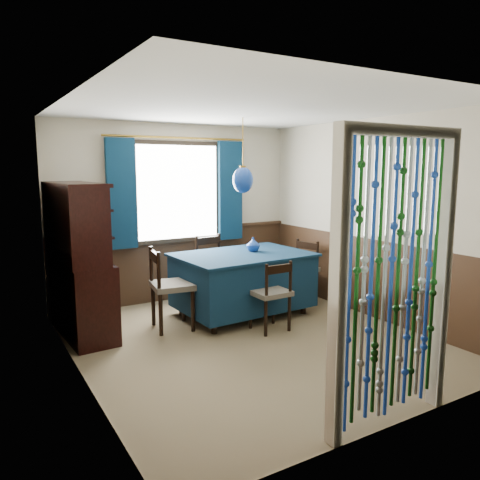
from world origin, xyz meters
TOP-DOWN VIEW (x-y plane):
  - floor at (0.00, 0.00)m, footprint 4.00×4.00m
  - ceiling at (0.00, 0.00)m, footprint 4.00×4.00m
  - wall_back at (0.00, 2.00)m, footprint 3.60×0.00m
  - wall_front at (0.00, -2.00)m, footprint 3.60×0.00m
  - wall_left at (-1.80, 0.00)m, footprint 0.00×4.00m
  - wall_right at (1.80, 0.00)m, footprint 0.00×4.00m
  - wainscot_back at (0.00, 1.99)m, footprint 3.60×0.00m
  - wainscot_front at (0.00, -1.99)m, footprint 3.60×0.00m
  - wainscot_left at (-1.79, 0.00)m, footprint 0.00×4.00m
  - wainscot_right at (1.79, 0.00)m, footprint 0.00×4.00m
  - window at (0.00, 1.95)m, footprint 1.32×0.12m
  - doorway at (0.00, -1.94)m, footprint 1.16×0.12m
  - dining_table at (0.41, 0.85)m, footprint 1.72×1.23m
  - chair_near at (0.38, 0.16)m, footprint 0.42×0.40m
  - chair_far at (0.40, 1.61)m, footprint 0.51×0.49m
  - chair_left at (-0.61, 0.83)m, footprint 0.52×0.54m
  - chair_right at (1.43, 0.94)m, footprint 0.51×0.52m
  - sideboard at (-1.55, 1.20)m, footprint 0.54×1.35m
  - pendant_lamp at (0.41, 0.85)m, footprint 0.26×0.26m
  - vase_table at (0.61, 0.93)m, footprint 0.21×0.21m
  - bowl_shelf at (-1.49, 0.93)m, footprint 0.27×0.27m
  - vase_sideboard at (-1.49, 1.44)m, footprint 0.19×0.19m

SIDE VIEW (x-z plane):
  - floor at x=0.00m, z-range 0.00..0.00m
  - chair_near at x=0.38m, z-range 0.03..0.87m
  - chair_right at x=1.43m, z-range 0.03..0.90m
  - dining_table at x=0.41m, z-range 0.06..0.86m
  - chair_far at x=0.40m, z-range 0.03..0.97m
  - wainscot_back at x=0.00m, z-range -1.30..2.30m
  - wainscot_front at x=0.00m, z-range -1.30..2.30m
  - wainscot_left at x=-1.79m, z-range -1.50..2.50m
  - wainscot_right at x=1.79m, z-range -1.50..2.50m
  - chair_left at x=-0.61m, z-range 0.03..1.00m
  - sideboard at x=-1.55m, z-range -0.26..1.47m
  - vase_table at x=0.61m, z-range 0.80..0.97m
  - vase_sideboard at x=-1.49m, z-range 0.87..1.06m
  - doorway at x=0.00m, z-range -0.04..2.14m
  - bowl_shelf at x=-1.49m, z-range 1.18..1.23m
  - wall_back at x=0.00m, z-range -0.55..3.05m
  - wall_front at x=0.00m, z-range -0.55..3.05m
  - wall_left at x=-1.80m, z-range -0.75..3.25m
  - wall_right at x=1.80m, z-range -0.75..3.25m
  - window at x=0.00m, z-range 0.84..2.26m
  - pendant_lamp at x=0.41m, z-range 1.28..2.20m
  - ceiling at x=0.00m, z-range 2.50..2.50m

